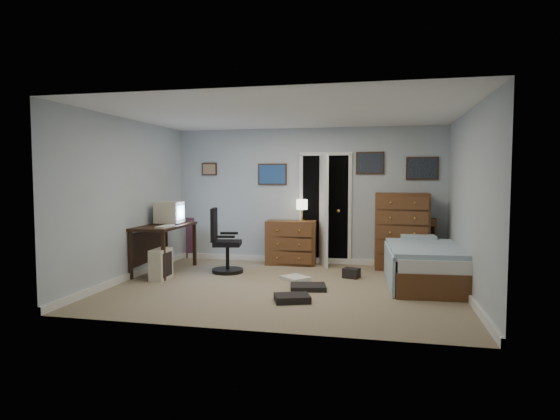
% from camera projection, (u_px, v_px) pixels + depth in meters
% --- Properties ---
extents(floor, '(5.00, 4.00, 0.02)m').
position_uv_depth(floor, '(285.00, 287.00, 6.81)').
color(floor, gray).
rests_on(floor, ground).
extents(computer_desk, '(0.67, 1.39, 0.80)m').
position_uv_depth(computer_desk, '(159.00, 236.00, 7.87)').
color(computer_desk, black).
rests_on(computer_desk, floor).
extents(crt_monitor, '(0.42, 0.39, 0.38)m').
position_uv_depth(crt_monitor, '(169.00, 213.00, 7.97)').
color(crt_monitor, beige).
rests_on(crt_monitor, computer_desk).
extents(keyboard, '(0.17, 0.43, 0.03)m').
position_uv_depth(keyboard, '(165.00, 226.00, 7.46)').
color(keyboard, beige).
rests_on(keyboard, computer_desk).
extents(pc_tower, '(0.23, 0.45, 0.48)m').
position_uv_depth(pc_tower, '(161.00, 264.00, 7.30)').
color(pc_tower, beige).
rests_on(pc_tower, floor).
extents(office_chair, '(0.62, 0.62, 1.08)m').
position_uv_depth(office_chair, '(224.00, 248.00, 7.81)').
color(office_chair, black).
rests_on(office_chair, floor).
extents(media_stack, '(0.17, 0.17, 0.80)m').
position_uv_depth(media_stack, '(191.00, 238.00, 9.27)').
color(media_stack, maroon).
rests_on(media_stack, floor).
extents(low_dresser, '(0.93, 0.51, 0.80)m').
position_uv_depth(low_dresser, '(291.00, 242.00, 8.57)').
color(low_dresser, brown).
rests_on(low_dresser, floor).
extents(table_lamp, '(0.21, 0.21, 0.39)m').
position_uv_depth(table_lamp, '(302.00, 205.00, 8.48)').
color(table_lamp, gold).
rests_on(table_lamp, low_dresser).
extents(doorway, '(0.96, 1.12, 2.05)m').
position_uv_depth(doorway, '(327.00, 208.00, 8.88)').
color(doorway, black).
rests_on(doorway, floor).
extents(tall_dresser, '(0.92, 0.56, 1.32)m').
position_uv_depth(tall_dresser, '(401.00, 231.00, 8.11)').
color(tall_dresser, brown).
rests_on(tall_dresser, floor).
extents(headboard_bookcase, '(0.99, 0.29, 0.88)m').
position_uv_depth(headboard_bookcase, '(407.00, 242.00, 8.21)').
color(headboard_bookcase, brown).
rests_on(headboard_bookcase, floor).
extents(bed, '(1.16, 2.03, 0.65)m').
position_uv_depth(bed, '(423.00, 264.00, 6.96)').
color(bed, brown).
rests_on(bed, floor).
extents(wall_posters, '(4.38, 0.04, 0.60)m').
position_uv_depth(wall_posters, '(338.00, 169.00, 8.50)').
color(wall_posters, '#331E11').
rests_on(wall_posters, floor).
extents(floor_clutter, '(1.24, 1.96, 0.16)m').
position_uv_depth(floor_clutter, '(310.00, 286.00, 6.69)').
color(floor_clutter, black).
rests_on(floor_clutter, floor).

